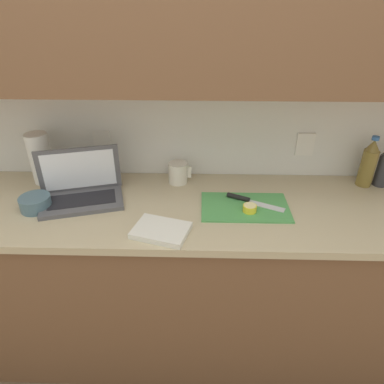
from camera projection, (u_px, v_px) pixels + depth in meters
ground_plane at (164, 336)px, 2.05m from camera, size 12.00×12.00×0.00m
wall_back at (156, 53)px, 1.49m from camera, size 5.20×0.38×2.60m
counter_unit at (157, 277)px, 1.82m from camera, size 2.53×0.64×0.94m
laptop at (81, 188)px, 1.61m from camera, size 0.42×0.31×0.23m
cutting_board at (245, 207)px, 1.56m from camera, size 0.40×0.25×0.01m
knife at (245, 199)px, 1.60m from camera, size 0.26×0.15×0.02m
lemon_half_cut at (250, 208)px, 1.52m from camera, size 0.06×0.06×0.03m
bottle_green_soda at (368, 163)px, 1.69m from camera, size 0.07×0.07×0.26m
bottle_oil_tall at (384, 167)px, 1.70m from camera, size 0.06×0.06×0.22m
measuring_cup at (178, 173)px, 1.75m from camera, size 0.12×0.10×0.11m
bowl_white at (36, 203)px, 1.54m from camera, size 0.14×0.14×0.06m
paper_towel_roll at (41, 158)px, 1.72m from camera, size 0.11×0.11×0.26m
dish_towel at (161, 230)px, 1.39m from camera, size 0.26×0.22×0.02m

